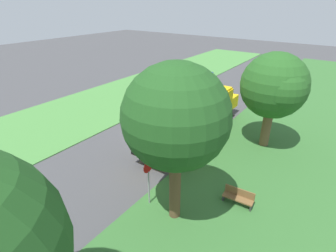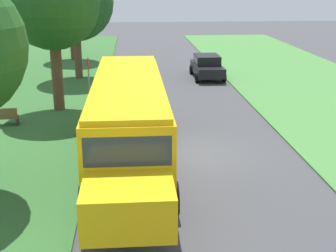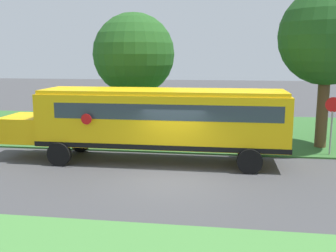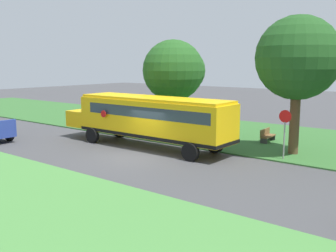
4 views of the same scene
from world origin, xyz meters
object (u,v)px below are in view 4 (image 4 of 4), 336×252
(oak_tree_beside_bus, at_px, (176,71))
(park_bench, at_px, (267,136))
(school_bus, at_px, (150,117))
(stop_sign, at_px, (285,129))
(oak_tree_roadside_mid, at_px, (301,58))

(oak_tree_beside_bus, distance_m, park_bench, 8.21)
(school_bus, bearing_deg, park_bench, 139.39)
(school_bus, distance_m, stop_sign, 8.06)
(oak_tree_roadside_mid, height_order, stop_sign, oak_tree_roadside_mid)
(school_bus, relative_size, park_bench, 7.62)
(oak_tree_beside_bus, bearing_deg, school_bus, 20.51)
(park_bench, bearing_deg, school_bus, -40.61)
(oak_tree_beside_bus, relative_size, park_bench, 4.25)
(park_bench, bearing_deg, oak_tree_roadside_mid, 51.31)
(school_bus, bearing_deg, stop_sign, 104.73)
(oak_tree_beside_bus, bearing_deg, oak_tree_roadside_mid, 81.05)
(school_bus, distance_m, oak_tree_beside_bus, 6.24)
(stop_sign, relative_size, park_bench, 1.68)
(school_bus, height_order, stop_sign, school_bus)
(stop_sign, distance_m, park_bench, 4.90)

